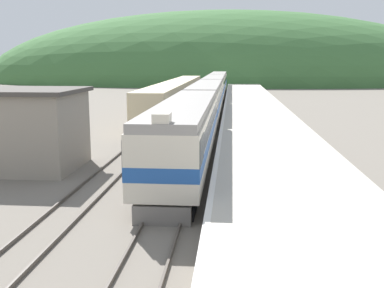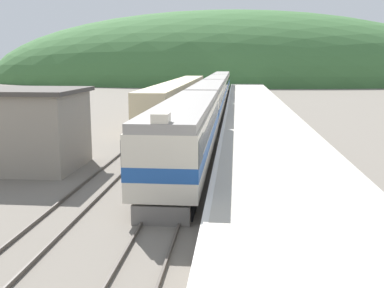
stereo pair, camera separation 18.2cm
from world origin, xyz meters
The scene contains 10 objects.
track_main centered at (0.00, 70.00, 0.08)m, with size 1.52×180.00×0.16m.
track_siding centered at (-4.10, 70.00, 0.08)m, with size 1.52×180.00×0.16m.
platform centered at (5.17, 50.00, 0.55)m, with size 6.91×140.00×1.10m.
distant_hills centered at (0.00, 135.09, 0.00)m, with size 140.68×63.30×40.35m.
station_shed centered at (-9.64, 27.65, 2.33)m, with size 7.32×5.65×4.62m.
express_train_lead_car centered at (0.00, 28.38, 2.14)m, with size 2.92×19.10×4.26m.
carriage_second centered at (0.00, 48.98, 2.12)m, with size 2.91×19.89×3.90m.
carriage_third centered at (0.00, 69.76, 2.12)m, with size 2.91×19.89×3.90m.
carriage_fourth centered at (0.00, 90.53, 2.12)m, with size 2.91×19.89×3.90m.
siding_train centered at (-4.10, 57.74, 1.91)m, with size 2.90×40.67×3.70m.
Camera 1 is at (2.57, 3.12, 6.18)m, focal length 42.00 mm.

